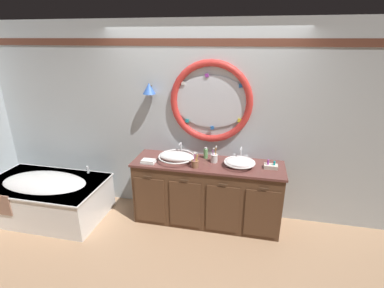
{
  "coord_description": "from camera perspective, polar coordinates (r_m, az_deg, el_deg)",
  "views": [
    {
      "loc": [
        0.67,
        -3.02,
        2.37
      ],
      "look_at": [
        -0.05,
        0.25,
        1.12
      ],
      "focal_mm": 26.6,
      "sensor_mm": 36.0,
      "label": 1
    }
  ],
  "objects": [
    {
      "name": "faucet_set_left",
      "position": [
        3.89,
        -2.26,
        -1.19
      ],
      "size": [
        0.22,
        0.12,
        0.18
      ],
      "color": "silver",
      "rests_on": "vanity_counter"
    },
    {
      "name": "bathtub",
      "position": [
        4.51,
        -27.1,
        -9.06
      ],
      "size": [
        1.61,
        0.92,
        0.62
      ],
      "color": "white",
      "rests_on": "ground_plane"
    },
    {
      "name": "vanity_counter",
      "position": [
        3.86,
        3.02,
        -9.62
      ],
      "size": [
        1.94,
        0.59,
        0.87
      ],
      "color": "brown",
      "rests_on": "ground_plane"
    },
    {
      "name": "soap_dispenser",
      "position": [
        3.77,
        2.76,
        -1.84
      ],
      "size": [
        0.06,
        0.06,
        0.16
      ],
      "color": "#6BAD66",
      "rests_on": "vanity_counter"
    },
    {
      "name": "back_wall_assembly",
      "position": [
        3.81,
        1.96,
        4.64
      ],
      "size": [
        6.4,
        0.26,
        2.6
      ],
      "color": "silver",
      "rests_on": "ground_plane"
    },
    {
      "name": "folded_hand_towel",
      "position": [
        3.68,
        -8.76,
        -3.47
      ],
      "size": [
        0.18,
        0.12,
        0.05
      ],
      "color": "white",
      "rests_on": "vanity_counter"
    },
    {
      "name": "ground_plane",
      "position": [
        3.9,
        -0.05,
        -16.92
      ],
      "size": [
        14.0,
        14.0,
        0.0
      ],
      "primitive_type": "plane",
      "color": "tan"
    },
    {
      "name": "toothbrush_holder_right",
      "position": [
        3.66,
        4.48,
        -2.78
      ],
      "size": [
        0.09,
        0.09,
        0.22
      ],
      "color": "white",
      "rests_on": "vanity_counter"
    },
    {
      "name": "toothbrush_holder_left",
      "position": [
        3.51,
        0.61,
        -3.9
      ],
      "size": [
        0.09,
        0.09,
        0.21
      ],
      "color": "#996647",
      "rests_on": "vanity_counter"
    },
    {
      "name": "sink_basin_left",
      "position": [
        3.69,
        -3.11,
        -2.53
      ],
      "size": [
        0.48,
        0.48,
        0.12
      ],
      "color": "white",
      "rests_on": "vanity_counter"
    },
    {
      "name": "toiletry_basket",
      "position": [
        3.63,
        15.52,
        -4.31
      ],
      "size": [
        0.16,
        0.1,
        0.11
      ],
      "color": "beige",
      "rests_on": "vanity_counter"
    },
    {
      "name": "sink_basin_right",
      "position": [
        3.58,
        9.51,
        -3.64
      ],
      "size": [
        0.39,
        0.39,
        0.11
      ],
      "color": "white",
      "rests_on": "vanity_counter"
    },
    {
      "name": "faucet_set_right",
      "position": [
        3.78,
        9.72,
        -2.14
      ],
      "size": [
        0.2,
        0.13,
        0.18
      ],
      "color": "silver",
      "rests_on": "vanity_counter"
    }
  ]
}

